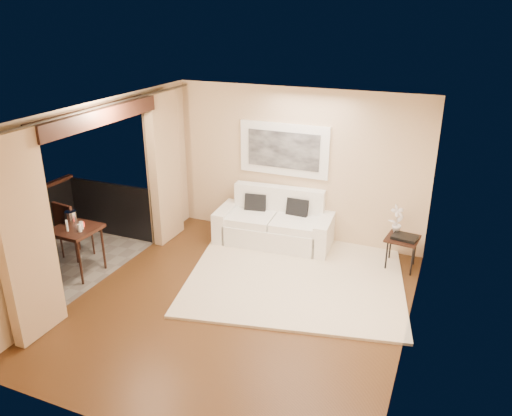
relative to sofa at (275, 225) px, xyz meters
The scene contains 18 objects.
floor 2.14m from the sofa, 82.87° to the right, with size 5.00×5.00×0.00m, color #503117.
room_shell 3.55m from the sofa, 131.76° to the right, with size 5.00×6.40×5.00m.
balcony 3.70m from the sofa, 145.49° to the right, with size 1.81×2.60×1.17m.
curtains 2.96m from the sofa, 131.45° to the right, with size 0.16×4.80×2.64m.
artwork 1.33m from the sofa, 89.06° to the left, with size 1.62×0.07×0.92m.
rug 1.35m from the sofa, 54.83° to the right, with size 3.25×2.83×0.04m, color beige.
sofa is the anchor object (origin of this frame).
side_table 2.20m from the sofa, ahead, with size 0.54×0.54×0.53m.
tray 2.24m from the sofa, ahead, with size 0.38×0.28×0.05m, color black.
orchid 2.10m from the sofa, ahead, with size 0.25×0.17×0.47m, color white.
bistro_table 3.32m from the sofa, 137.86° to the right, with size 0.67×0.67×0.78m.
balcony_chair_far 3.45m from the sofa, 147.16° to the right, with size 0.49×0.49×1.01m.
balcony_chair_near 4.27m from the sofa, 135.56° to the right, with size 0.54×0.55×1.07m.
ice_bucket 3.39m from the sofa, 141.47° to the right, with size 0.18×0.18×0.20m, color silver.
candle 3.22m from the sofa, 138.24° to the right, with size 0.06×0.06×0.07m, color red.
vase 3.44m from the sofa, 136.40° to the right, with size 0.04×0.04×0.18m, color white.
glass_a 3.27m from the sofa, 134.88° to the right, with size 0.06×0.06×0.12m, color white.
glass_b 3.24m from the sofa, 136.55° to the right, with size 0.06×0.06×0.12m, color silver.
Camera 1 is at (2.54, -5.48, 3.90)m, focal length 35.00 mm.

